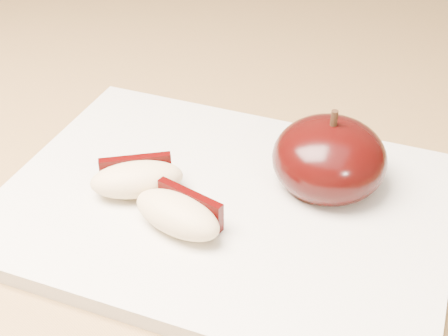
# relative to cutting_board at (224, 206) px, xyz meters

# --- Properties ---
(back_cabinet) EXTENTS (2.40, 0.62, 0.94)m
(back_cabinet) POSITION_rel_cutting_board_xyz_m (-0.04, 0.79, -0.44)
(back_cabinet) COLOR silver
(back_cabinet) RESTS_ON ground
(cutting_board) EXTENTS (0.32, 0.25, 0.01)m
(cutting_board) POSITION_rel_cutting_board_xyz_m (0.00, 0.00, 0.00)
(cutting_board) COLOR beige
(cutting_board) RESTS_ON island_counter
(apple_half) EXTENTS (0.09, 0.09, 0.06)m
(apple_half) POSITION_rel_cutting_board_xyz_m (0.06, 0.03, 0.02)
(apple_half) COLOR black
(apple_half) RESTS_ON cutting_board
(apple_wedge_a) EXTENTS (0.07, 0.05, 0.02)m
(apple_wedge_a) POSITION_rel_cutting_board_xyz_m (-0.06, -0.00, 0.02)
(apple_wedge_a) COLOR #DBBF8B
(apple_wedge_a) RESTS_ON cutting_board
(apple_wedge_b) EXTENTS (0.07, 0.05, 0.02)m
(apple_wedge_b) POSITION_rel_cutting_board_xyz_m (-0.02, -0.03, 0.02)
(apple_wedge_b) COLOR #DBBF8B
(apple_wedge_b) RESTS_ON cutting_board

